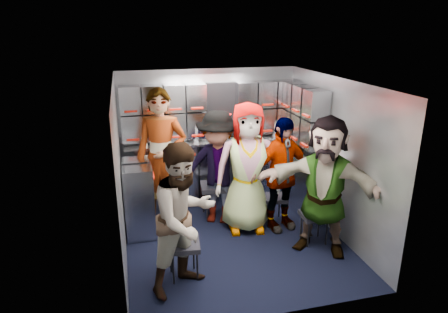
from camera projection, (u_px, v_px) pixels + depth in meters
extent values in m
plane|color=black|center=(234.00, 240.00, 5.34)|extent=(3.00, 3.00, 0.00)
cube|color=#8E929B|center=(209.00, 135.00, 6.39)|extent=(2.80, 0.04, 2.10)
cube|color=#8E929B|center=(120.00, 176.00, 4.68)|extent=(0.04, 3.00, 2.10)
cube|color=#8E929B|center=(335.00, 157.00, 5.34)|extent=(0.04, 3.00, 2.10)
cube|color=silver|center=(235.00, 82.00, 4.68)|extent=(2.80, 3.00, 0.02)
cube|color=#A7ABB7|center=(212.00, 172.00, 6.37)|extent=(2.68, 0.38, 0.99)
cube|color=#A7ABB7|center=(139.00, 198.00, 5.42)|extent=(0.38, 0.76, 0.99)
cube|color=#BABDC2|center=(212.00, 141.00, 6.21)|extent=(2.68, 0.42, 0.03)
cube|color=#A7ABB7|center=(211.00, 110.00, 6.11)|extent=(2.68, 0.28, 0.82)
cube|color=#A7ABB7|center=(304.00, 115.00, 5.81)|extent=(0.28, 1.00, 0.82)
cube|color=#A7ABB7|center=(303.00, 180.00, 6.03)|extent=(0.28, 1.20, 1.00)
cube|color=#9B1206|center=(215.00, 153.00, 6.07)|extent=(2.60, 0.02, 0.03)
cube|color=black|center=(183.00, 245.00, 4.45)|extent=(0.40, 0.38, 0.06)
cylinder|color=black|center=(173.00, 269.00, 4.38)|extent=(0.02, 0.02, 0.38)
cylinder|color=black|center=(197.00, 265.00, 4.44)|extent=(0.02, 0.02, 0.38)
cylinder|color=black|center=(171.00, 258.00, 4.59)|extent=(0.02, 0.02, 0.38)
cylinder|color=black|center=(194.00, 254.00, 4.65)|extent=(0.02, 0.02, 0.38)
cube|color=black|center=(215.00, 187.00, 5.89)|extent=(0.46, 0.44, 0.07)
cylinder|color=black|center=(207.00, 206.00, 5.81)|extent=(0.03, 0.03, 0.44)
cylinder|color=black|center=(227.00, 204.00, 5.88)|extent=(0.03, 0.03, 0.44)
cylinder|color=black|center=(203.00, 199.00, 6.05)|extent=(0.03, 0.03, 0.44)
cylinder|color=black|center=(223.00, 197.00, 6.13)|extent=(0.03, 0.03, 0.44)
cube|color=black|center=(243.00, 195.00, 5.68)|extent=(0.48, 0.46, 0.06)
cylinder|color=black|center=(235.00, 214.00, 5.61)|extent=(0.02, 0.02, 0.41)
cylinder|color=black|center=(255.00, 212.00, 5.68)|extent=(0.02, 0.02, 0.41)
cylinder|color=black|center=(231.00, 207.00, 5.83)|extent=(0.02, 0.02, 0.41)
cylinder|color=black|center=(249.00, 205.00, 5.90)|extent=(0.02, 0.02, 0.41)
cube|color=black|center=(275.00, 198.00, 5.72)|extent=(0.39, 0.37, 0.05)
cylinder|color=black|center=(268.00, 214.00, 5.66)|extent=(0.02, 0.02, 0.35)
cylinder|color=black|center=(285.00, 212.00, 5.72)|extent=(0.02, 0.02, 0.35)
cylinder|color=black|center=(263.00, 208.00, 5.85)|extent=(0.02, 0.02, 0.35)
cylinder|color=black|center=(279.00, 206.00, 5.91)|extent=(0.02, 0.02, 0.35)
cube|color=black|center=(315.00, 215.00, 5.17)|extent=(0.37, 0.35, 0.05)
cylinder|color=black|center=(308.00, 235.00, 5.11)|extent=(0.02, 0.02, 0.37)
cylinder|color=black|center=(327.00, 232.00, 5.17)|extent=(0.02, 0.02, 0.37)
cylinder|color=black|center=(301.00, 227.00, 5.31)|extent=(0.02, 0.02, 0.37)
cylinder|color=black|center=(319.00, 224.00, 5.37)|extent=(0.02, 0.02, 0.37)
imported|color=black|center=(162.00, 158.00, 5.53)|extent=(0.82, 0.66, 1.95)
imported|color=black|center=(185.00, 218.00, 4.15)|extent=(1.01, 0.95, 1.65)
imported|color=black|center=(218.00, 168.00, 5.61)|extent=(1.21, 0.99, 1.64)
imported|color=black|center=(247.00, 168.00, 5.37)|extent=(0.95, 0.68, 1.80)
imported|color=black|center=(281.00, 175.00, 5.42)|extent=(1.00, 0.58, 1.59)
imported|color=black|center=(324.00, 186.00, 4.85)|extent=(1.60, 1.39, 1.74)
cylinder|color=white|center=(196.00, 135.00, 6.06)|extent=(0.07, 0.07, 0.22)
cylinder|color=white|center=(195.00, 134.00, 6.05)|extent=(0.06, 0.06, 0.27)
cylinder|color=white|center=(275.00, 129.00, 6.36)|extent=(0.07, 0.07, 0.25)
cylinder|color=tan|center=(145.00, 143.00, 5.89)|extent=(0.07, 0.07, 0.10)
cylinder|color=tan|center=(240.00, 136.00, 6.24)|extent=(0.07, 0.07, 0.09)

